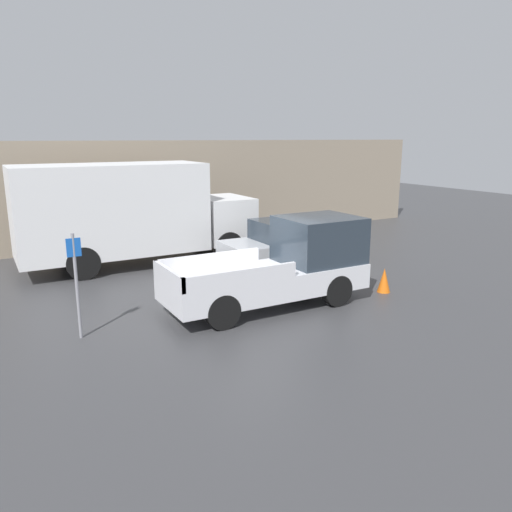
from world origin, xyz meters
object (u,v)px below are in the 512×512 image
Objects in this scene: pickup_truck at (285,265)px; traffic_cone at (384,280)px; car at (288,244)px; parking_sign at (76,280)px; delivery_truck at (129,212)px.

pickup_truck reaches higher than traffic_cone.
car is at bearing 104.20° from traffic_cone.
parking_sign reaches higher than traffic_cone.
car is 1.88× the size of parking_sign.
traffic_cone is at bearing -10.56° from pickup_truck.
traffic_cone is (5.41, -6.65, -1.51)m from delivery_truck.
delivery_truck is at bearing 145.93° from car.
delivery_truck is at bearing 64.58° from parking_sign.
delivery_truck reaches higher than car.
pickup_truck is 6.60m from delivery_truck.
delivery_truck is (-4.50, 3.04, 1.02)m from car.
delivery_truck is at bearing 111.57° from pickup_truck.
delivery_truck is 8.70m from traffic_cone.
traffic_cone is at bearing -50.85° from delivery_truck.
parking_sign reaches higher than car.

